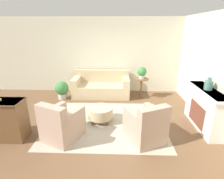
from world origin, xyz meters
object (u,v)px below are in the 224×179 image
object	(u,v)px
couch	(101,87)
potted_plant_floor	(62,89)
armchair_left	(61,125)
side_table	(141,85)
dresser	(3,119)
armchair_right	(146,126)
potted_plant_on_side_table	(142,72)
vase_mantel_near	(209,85)
ottoman_table	(101,112)

from	to	relation	value
couch	potted_plant_floor	world-z (taller)	couch
armchair_left	side_table	size ratio (longest dim) A/B	1.43
side_table	dresser	world-z (taller)	dresser
couch	side_table	distance (m)	1.47
couch	armchair_right	world-z (taller)	armchair_right
side_table	potted_plant_on_side_table	xyz separation A→B (m)	(0.00, 0.00, 0.47)
dresser	vase_mantel_near	size ratio (longest dim) A/B	3.33
armchair_left	potted_plant_on_side_table	world-z (taller)	potted_plant_on_side_table
ottoman_table	potted_plant_floor	size ratio (longest dim) A/B	1.02
dresser	vase_mantel_near	distance (m)	4.80
armchair_right	ottoman_table	world-z (taller)	armchair_right
side_table	potted_plant_floor	world-z (taller)	side_table
armchair_right	potted_plant_on_side_table	distance (m)	2.68
vase_mantel_near	potted_plant_on_side_table	distance (m)	2.37
ottoman_table	potted_plant_floor	distance (m)	2.19
side_table	ottoman_table	bearing A→B (deg)	-125.77
dresser	potted_plant_on_side_table	distance (m)	4.31
vase_mantel_near	couch	bearing A→B (deg)	141.89
couch	armchair_left	bearing A→B (deg)	-102.84
dresser	potted_plant_on_side_table	xyz separation A→B (m)	(3.39, 2.61, 0.47)
armchair_left	potted_plant_on_side_table	size ratio (longest dim) A/B	2.45
side_table	dresser	distance (m)	4.28
armchair_left	dresser	xyz separation A→B (m)	(-1.31, -0.01, 0.12)
dresser	vase_mantel_near	world-z (taller)	vase_mantel_near
armchair_left	vase_mantel_near	size ratio (longest dim) A/B	3.37
armchair_left	potted_plant_on_side_table	bearing A→B (deg)	51.24
dresser	potted_plant_floor	bearing A→B (deg)	76.25
couch	potted_plant_floor	xyz separation A→B (m)	(-1.36, -0.42, 0.03)
armchair_right	ottoman_table	size ratio (longest dim) A/B	1.57
armchair_right	ottoman_table	distance (m)	1.35
armchair_right	vase_mantel_near	world-z (taller)	vase_mantel_near
dresser	vase_mantel_near	bearing A→B (deg)	7.82
armchair_right	dresser	bearing A→B (deg)	-179.78
dresser	ottoman_table	bearing A→B (deg)	21.36
couch	potted_plant_on_side_table	size ratio (longest dim) A/B	4.94
side_table	potted_plant_on_side_table	bearing A→B (deg)	0.00
armchair_right	side_table	bearing A→B (deg)	85.38
armchair_left	dresser	size ratio (longest dim) A/B	1.01
potted_plant_floor	dresser	bearing A→B (deg)	-103.75
armchair_left	vase_mantel_near	distance (m)	3.54
couch	armchair_right	xyz separation A→B (m)	(1.24, -2.80, 0.03)
couch	potted_plant_floor	size ratio (longest dim) A/B	3.22
couch	armchair_left	size ratio (longest dim) A/B	2.02
couch	armchair_right	size ratio (longest dim) A/B	2.02
ottoman_table	vase_mantel_near	size ratio (longest dim) A/B	2.15
vase_mantel_near	potted_plant_floor	bearing A→B (deg)	157.04
armchair_left	vase_mantel_near	bearing A→B (deg)	10.56
armchair_right	dresser	xyz separation A→B (m)	(-3.18, -0.01, 0.12)
ottoman_table	potted_plant_floor	xyz separation A→B (m)	(-1.52, 1.57, 0.09)
vase_mantel_near	side_table	bearing A→B (deg)	123.73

